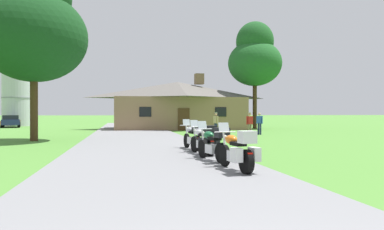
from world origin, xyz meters
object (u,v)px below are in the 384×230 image
(parked_red_sedan_far_left, at_px, (11,122))
(motorcycle_silver_farthest_in_row, at_px, (193,136))
(bystander_red_shirt_by_tree, at_px, (250,123))
(parked_navy_suv_far_left, at_px, (11,121))
(tree_left_near, at_px, (34,25))
(metal_silo_distant, at_px, (16,95))
(tree_right_of_lodge, at_px, (255,57))
(motorcycle_white_third_in_row, at_px, (204,140))
(bystander_tan_shirt_near_lodge, at_px, (216,122))
(bystander_blue_shirt_beside_signpost, at_px, (259,122))
(motorcycle_orange_nearest_to_camera, at_px, (238,151))
(motorcycle_green_second_in_row, at_px, (214,144))

(parked_red_sedan_far_left, bearing_deg, motorcycle_silver_farthest_in_row, -74.79)
(bystander_red_shirt_by_tree, xyz_separation_m, parked_navy_suv_far_left, (-21.41, 20.28, -0.17))
(motorcycle_silver_farthest_in_row, bearing_deg, parked_navy_suv_far_left, 110.40)
(tree_left_near, bearing_deg, metal_silo_distant, 106.76)
(tree_right_of_lodge, xyz_separation_m, tree_left_near, (-18.85, -13.96, -0.75))
(motorcycle_white_third_in_row, bearing_deg, motorcycle_silver_farthest_in_row, 80.09)
(bystander_tan_shirt_near_lodge, bearing_deg, bystander_red_shirt_by_tree, -162.08)
(bystander_blue_shirt_beside_signpost, xyz_separation_m, tree_left_near, (-15.34, -3.57, 5.89))
(motorcycle_white_third_in_row, xyz_separation_m, tree_left_near, (-8.15, 9.26, 6.21))
(metal_silo_distant, distance_m, parked_red_sedan_far_left, 5.62)
(tree_left_near, distance_m, parked_navy_suv_far_left, 24.19)
(parked_navy_suv_far_left, bearing_deg, motorcycle_white_third_in_row, -78.28)
(bystander_blue_shirt_beside_signpost, height_order, tree_left_near, tree_left_near)
(motorcycle_silver_farthest_in_row, xyz_separation_m, tree_right_of_lodge, (10.76, 21.14, 6.94))
(motorcycle_silver_farthest_in_row, bearing_deg, bystander_blue_shirt_beside_signpost, 48.56)
(bystander_red_shirt_by_tree, bearing_deg, parked_red_sedan_far_left, -58.05)
(tree_right_of_lodge, xyz_separation_m, metal_silo_distant, (-26.88, 12.71, -3.59))
(motorcycle_white_third_in_row, xyz_separation_m, parked_navy_suv_far_left, (-15.59, 31.48, 0.17))
(motorcycle_orange_nearest_to_camera, bearing_deg, motorcycle_white_third_in_row, 83.29)
(motorcycle_orange_nearest_to_camera, bearing_deg, tree_left_near, 114.43)
(motorcycle_orange_nearest_to_camera, height_order, bystander_blue_shirt_beside_signpost, bystander_blue_shirt_beside_signpost)
(motorcycle_green_second_in_row, height_order, metal_silo_distant, metal_silo_distant)
(motorcycle_green_second_in_row, xyz_separation_m, tree_right_of_lodge, (10.80, 25.02, 6.94))
(tree_right_of_lodge, relative_size, tree_left_near, 1.04)
(motorcycle_orange_nearest_to_camera, bearing_deg, tree_right_of_lodge, 61.47)
(tree_left_near, bearing_deg, bystander_red_shirt_by_tree, 7.89)
(motorcycle_white_third_in_row, xyz_separation_m, motorcycle_silver_farthest_in_row, (-0.05, 2.09, 0.01))
(bystander_blue_shirt_beside_signpost, height_order, tree_right_of_lodge, tree_right_of_lodge)
(motorcycle_orange_nearest_to_camera, distance_m, motorcycle_green_second_in_row, 2.25)
(motorcycle_silver_farthest_in_row, xyz_separation_m, parked_navy_suv_far_left, (-15.54, 29.39, 0.16))
(motorcycle_white_third_in_row, relative_size, parked_navy_suv_far_left, 0.42)
(bystander_tan_shirt_near_lodge, height_order, tree_right_of_lodge, tree_right_of_lodge)
(bystander_blue_shirt_beside_signpost, height_order, parked_red_sedan_far_left, bystander_blue_shirt_beside_signpost)
(motorcycle_white_third_in_row, distance_m, motorcycle_silver_farthest_in_row, 2.09)
(motorcycle_white_third_in_row, bearing_deg, parked_navy_suv_far_left, 105.01)
(bystander_tan_shirt_near_lodge, bearing_deg, motorcycle_silver_farthest_in_row, 141.07)
(motorcycle_orange_nearest_to_camera, relative_size, motorcycle_green_second_in_row, 1.01)
(motorcycle_orange_nearest_to_camera, height_order, metal_silo_distant, metal_silo_distant)
(bystander_tan_shirt_near_lodge, xyz_separation_m, metal_silo_distant, (-20.15, 22.33, 3.02))
(motorcycle_silver_farthest_in_row, distance_m, bystander_tan_shirt_near_lodge, 12.20)
(bystander_tan_shirt_near_lodge, relative_size, bystander_blue_shirt_beside_signpost, 1.01)
(motorcycle_white_third_in_row, xyz_separation_m, bystander_blue_shirt_beside_signpost, (7.19, 12.83, 0.32))
(motorcycle_orange_nearest_to_camera, distance_m, motorcycle_white_third_in_row, 4.05)
(motorcycle_orange_nearest_to_camera, relative_size, parked_red_sedan_far_left, 0.46)
(motorcycle_white_third_in_row, relative_size, tree_right_of_lodge, 0.18)
(bystander_red_shirt_by_tree, relative_size, tree_right_of_lodge, 0.15)
(metal_silo_distant, relative_size, parked_red_sedan_far_left, 1.76)
(motorcycle_orange_nearest_to_camera, bearing_deg, motorcycle_silver_farthest_in_row, 83.63)
(metal_silo_distant, bearing_deg, motorcycle_silver_farthest_in_row, -64.52)
(tree_right_of_lodge, bearing_deg, tree_left_near, -143.48)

